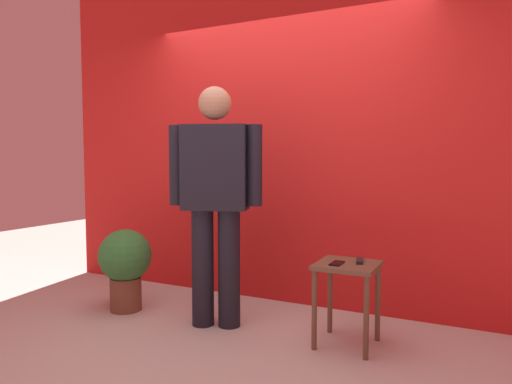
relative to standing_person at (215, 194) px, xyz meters
name	(u,v)px	position (x,y,z in m)	size (l,w,h in m)	color
ground_plane	(213,349)	(0.21, -0.39, -1.01)	(12.00, 12.00, 0.00)	#B7B2A8
back_wall_red	(285,133)	(0.21, 0.84, 0.49)	(4.77, 0.12, 3.01)	red
standing_person	(215,194)	(0.00, 0.00, 0.00)	(0.71, 0.39, 1.81)	black
side_table	(347,280)	(1.00, 0.07, -0.56)	(0.41, 0.41, 0.57)	brown
cell_phone	(337,263)	(0.94, 0.01, -0.44)	(0.07, 0.14, 0.01)	black
tv_remote	(360,261)	(1.07, 0.14, -0.43)	(0.04, 0.17, 0.02)	black
potted_plant	(125,262)	(-0.87, -0.03, -0.61)	(0.44, 0.44, 0.69)	brown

